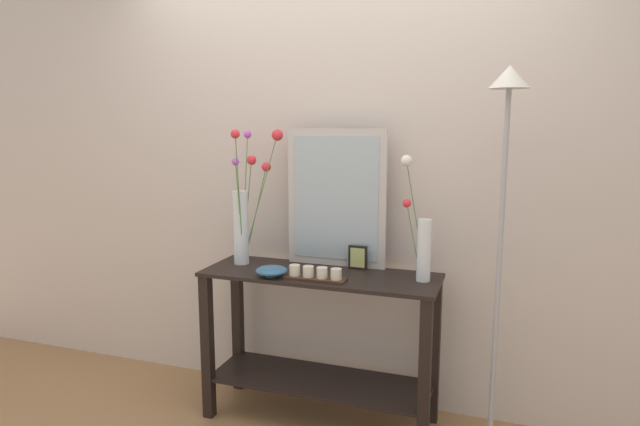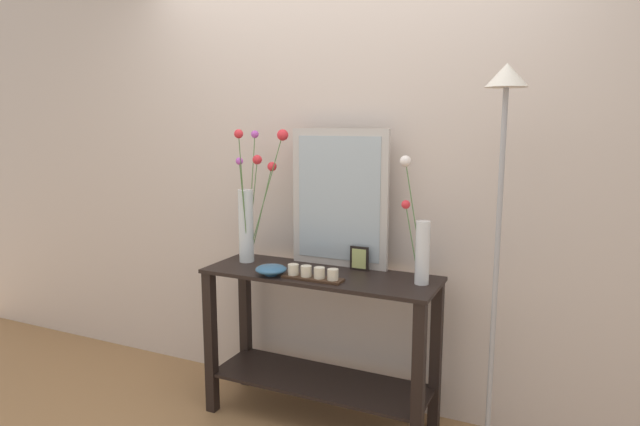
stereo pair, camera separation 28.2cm
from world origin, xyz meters
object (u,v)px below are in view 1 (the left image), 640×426
at_px(candle_tray, 315,274).
at_px(floor_lamp, 503,203).
at_px(picture_frame_small, 358,258).
at_px(decorative_bowl, 272,271).
at_px(console_table, 320,331).
at_px(vase_right, 421,240).
at_px(tall_vase_left, 245,210).
at_px(mirror_leaning, 336,198).

bearing_deg(candle_tray, floor_lamp, 3.98).
relative_size(picture_frame_small, decorative_bowl, 0.79).
height_order(console_table, decorative_bowl, decorative_bowl).
bearing_deg(vase_right, tall_vase_left, 178.68).
bearing_deg(decorative_bowl, mirror_leaning, 52.66).
height_order(picture_frame_small, floor_lamp, floor_lamp).
distance_m(tall_vase_left, floor_lamp, 1.37).
bearing_deg(tall_vase_left, floor_lamp, -5.17).
height_order(vase_right, decorative_bowl, vase_right).
xyz_separation_m(tall_vase_left, candle_tray, (0.48, -0.18, -0.28)).
relative_size(mirror_leaning, candle_tray, 2.37).
bearing_deg(floor_lamp, console_table, 176.00).
bearing_deg(vase_right, mirror_leaning, 163.42).
relative_size(tall_vase_left, vase_right, 1.20).
distance_m(console_table, tall_vase_left, 0.78).
height_order(mirror_leaning, picture_frame_small, mirror_leaning).
height_order(decorative_bowl, floor_lamp, floor_lamp).
bearing_deg(decorative_bowl, console_table, 32.87).
distance_m(candle_tray, decorative_bowl, 0.23).
distance_m(vase_right, candle_tray, 0.56).
distance_m(vase_right, decorative_bowl, 0.78).
bearing_deg(tall_vase_left, mirror_leaning, 14.00).
distance_m(tall_vase_left, vase_right, 0.99).
bearing_deg(vase_right, console_table, -175.85).
distance_m(console_table, picture_frame_small, 0.45).
relative_size(tall_vase_left, candle_tray, 2.36).
xyz_separation_m(tall_vase_left, decorative_bowl, (0.25, -0.20, -0.27)).
xyz_separation_m(console_table, tall_vase_left, (-0.46, 0.06, 0.63)).
distance_m(tall_vase_left, picture_frame_small, 0.68).
bearing_deg(tall_vase_left, vase_right, -1.32).
relative_size(console_table, decorative_bowl, 7.65).
bearing_deg(decorative_bowl, picture_frame_small, 36.11).
distance_m(console_table, decorative_bowl, 0.44).
relative_size(console_table, tall_vase_left, 1.67).
height_order(candle_tray, floor_lamp, floor_lamp).
bearing_deg(floor_lamp, candle_tray, -176.02).
distance_m(mirror_leaning, vase_right, 0.54).
bearing_deg(floor_lamp, vase_right, 164.97).
bearing_deg(picture_frame_small, decorative_bowl, -143.89).
distance_m(candle_tray, floor_lamp, 0.97).
height_order(vase_right, picture_frame_small, vase_right).
relative_size(vase_right, picture_frame_small, 4.83).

